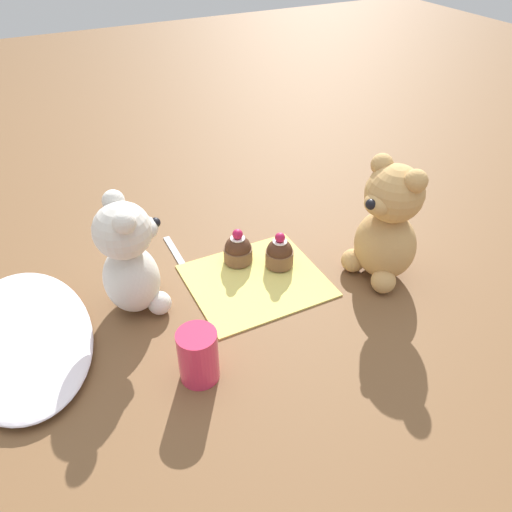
# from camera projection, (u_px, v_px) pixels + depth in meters

# --- Properties ---
(ground_plane) EXTENTS (4.00, 4.00, 0.00)m
(ground_plane) POSITION_uv_depth(u_px,v_px,m) (256.00, 281.00, 0.89)
(ground_plane) COLOR brown
(knitted_placemat) EXTENTS (0.20, 0.23, 0.01)m
(knitted_placemat) POSITION_uv_depth(u_px,v_px,m) (256.00, 280.00, 0.89)
(knitted_placemat) COLOR #E0D166
(knitted_placemat) RESTS_ON ground_plane
(tulle_cloth) EXTENTS (0.34, 0.20, 0.03)m
(tulle_cloth) POSITION_uv_depth(u_px,v_px,m) (23.00, 338.00, 0.76)
(tulle_cloth) COLOR silver
(tulle_cloth) RESTS_ON ground_plane
(teddy_bear_cream) EXTENTS (0.10, 0.10, 0.20)m
(teddy_bear_cream) POSITION_uv_depth(u_px,v_px,m) (130.00, 259.00, 0.78)
(teddy_bear_cream) COLOR silver
(teddy_bear_cream) RESTS_ON ground_plane
(teddy_bear_tan) EXTENTS (0.13, 0.12, 0.22)m
(teddy_bear_tan) POSITION_uv_depth(u_px,v_px,m) (387.00, 225.00, 0.84)
(teddy_bear_tan) COLOR tan
(teddy_bear_tan) RESTS_ON ground_plane
(cupcake_near_cream_bear) EXTENTS (0.05, 0.05, 0.07)m
(cupcake_near_cream_bear) POSITION_uv_depth(u_px,v_px,m) (238.00, 250.00, 0.91)
(cupcake_near_cream_bear) COLOR brown
(cupcake_near_cream_bear) RESTS_ON knitted_placemat
(cupcake_near_tan_bear) EXTENTS (0.05, 0.05, 0.07)m
(cupcake_near_tan_bear) POSITION_uv_depth(u_px,v_px,m) (279.00, 253.00, 0.90)
(cupcake_near_tan_bear) COLOR brown
(cupcake_near_tan_bear) RESTS_ON knitted_placemat
(juice_glass) EXTENTS (0.06, 0.06, 0.08)m
(juice_glass) POSITION_uv_depth(u_px,v_px,m) (198.00, 356.00, 0.69)
(juice_glass) COLOR #DB3356
(juice_glass) RESTS_ON ground_plane
(teaspoon) EXTENTS (0.13, 0.01, 0.01)m
(teaspoon) POSITION_uv_depth(u_px,v_px,m) (177.00, 255.00, 0.95)
(teaspoon) COLOR silver
(teaspoon) RESTS_ON ground_plane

